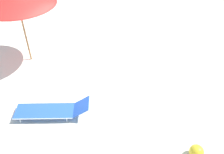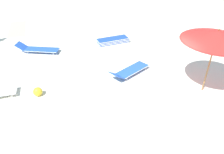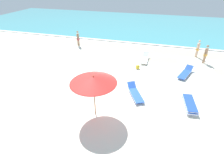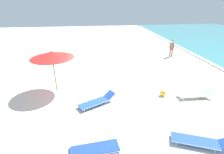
% 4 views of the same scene
% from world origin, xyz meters
% --- Properties ---
extents(ground_plane, '(60.00, 60.00, 0.16)m').
position_xyz_m(ground_plane, '(0.00, 0.01, -0.08)').
color(ground_plane, silver).
extents(beach_umbrella, '(2.56, 2.56, 2.65)m').
position_xyz_m(beach_umbrella, '(-0.62, -2.27, 2.38)').
color(beach_umbrella, olive).
rests_on(beach_umbrella, ground_plane).
extents(lounger_stack, '(0.80, 1.96, 0.32)m').
position_xyz_m(lounger_stack, '(4.84, -0.05, 0.16)').
color(lounger_stack, blue).
rests_on(lounger_stack, ground_plane).
extents(sun_lounger_under_umbrella, '(0.65, 2.06, 0.53)m').
position_xyz_m(sun_lounger_under_umbrella, '(1.34, 6.10, 0.21)').
color(sun_lounger_under_umbrella, white).
rests_on(sun_lounger_under_umbrella, ground_plane).
extents(sun_lounger_beside_umbrella, '(1.42, 2.33, 0.49)m').
position_xyz_m(sun_lounger_beside_umbrella, '(4.90, 4.20, 0.20)').
color(sun_lounger_beside_umbrella, blue).
rests_on(sun_lounger_beside_umbrella, ground_plane).
extents(sun_lounger_near_water_left, '(1.52, 2.18, 0.49)m').
position_xyz_m(sun_lounger_near_water_left, '(1.35, 0.23, 0.21)').
color(sun_lounger_near_water_left, blue).
rests_on(sun_lounger_near_water_left, ground_plane).
extents(beachgoer_wading_adult, '(0.27, 0.45, 1.76)m').
position_xyz_m(beachgoer_wading_adult, '(-6.61, 8.17, 1.00)').
color(beachgoer_wading_adult, '#A37A5B').
rests_on(beachgoer_wading_adult, ground_plane).
extents(beach_ball, '(0.36, 0.36, 0.36)m').
position_xyz_m(beach_ball, '(0.92, 4.24, 0.18)').
color(beach_ball, yellow).
rests_on(beach_ball, ground_plane).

